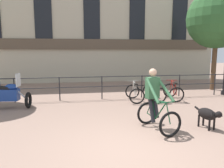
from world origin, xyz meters
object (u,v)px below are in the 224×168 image
parked_bicycle_mid_right (173,92)px  dog (208,114)px  parked_motorcycle (6,94)px  cyclist_with_bike (155,102)px  parked_bicycle_near_lamp (135,93)px  parked_bicycle_mid_left (154,92)px

parked_bicycle_mid_right → dog: bearing=89.2°
parked_motorcycle → parked_bicycle_mid_right: bearing=-81.5°
cyclist_with_bike → parked_bicycle_mid_right: cyclist_with_bike is taller
dog → parked_bicycle_near_lamp: parked_bicycle_near_lamp is taller
cyclist_with_bike → parked_bicycle_mid_left: cyclist_with_bike is taller
parked_motorcycle → parked_bicycle_near_lamp: size_ratio=1.50×
dog → parked_bicycle_mid_right: 3.68m
cyclist_with_bike → parked_bicycle_near_lamp: cyclist_with_bike is taller
parked_bicycle_near_lamp → parked_bicycle_mid_right: size_ratio=0.96×
parked_bicycle_mid_left → parked_bicycle_mid_right: bearing=174.2°
cyclist_with_bike → parked_bicycle_near_lamp: 3.39m
dog → parked_bicycle_mid_right: (0.64, 3.62, -0.06)m
dog → parked_bicycle_near_lamp: bearing=93.6°
parked_motorcycle → parked_bicycle_mid_left: bearing=-81.1°
parked_motorcycle → parked_bicycle_mid_left: size_ratio=1.48×
dog → parked_bicycle_mid_left: parked_bicycle_mid_left is taller
cyclist_with_bike → dog: 1.53m
parked_bicycle_near_lamp → dog: bearing=112.0°
cyclist_with_bike → parked_bicycle_mid_left: (1.22, 3.35, -0.41)m
parked_bicycle_near_lamp → parked_motorcycle: bearing=8.4°
parked_bicycle_near_lamp → parked_bicycle_mid_left: size_ratio=0.99×
parked_motorcycle → parked_bicycle_mid_left: parked_motorcycle is taller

